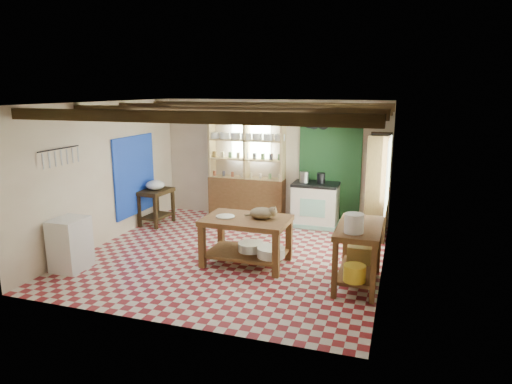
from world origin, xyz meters
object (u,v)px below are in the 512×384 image
(work_table, at_px, (246,241))
(right_counter, at_px, (358,255))
(stove, at_px, (315,204))
(white_cabinet, at_px, (70,244))
(prep_table, at_px, (156,207))
(cat, at_px, (262,213))

(work_table, distance_m, right_counter, 1.84)
(stove, bearing_deg, right_counter, -66.99)
(stove, xyz_separation_m, white_cabinet, (-3.25, -3.55, -0.04))
(white_cabinet, bearing_deg, prep_table, 89.19)
(work_table, height_order, stove, stove)
(white_cabinet, xyz_separation_m, right_counter, (4.40, 0.83, 0.03))
(prep_table, relative_size, white_cabinet, 0.90)
(stove, xyz_separation_m, prep_table, (-3.23, -0.93, -0.08))
(work_table, relative_size, right_counter, 1.10)
(stove, bearing_deg, prep_table, -163.92)
(work_table, bearing_deg, stove, 75.60)
(work_table, xyz_separation_m, stove, (0.67, 2.46, 0.07))
(white_cabinet, distance_m, right_counter, 4.48)
(prep_table, xyz_separation_m, white_cabinet, (-0.02, -2.62, 0.04))
(right_counter, xyz_separation_m, cat, (-1.57, 0.31, 0.42))
(white_cabinet, height_order, right_counter, right_counter)
(stove, distance_m, cat, 2.48)
(work_table, height_order, white_cabinet, white_cabinet)
(work_table, relative_size, cat, 3.40)
(work_table, distance_m, white_cabinet, 2.80)
(white_cabinet, bearing_deg, cat, 21.48)
(stove, bearing_deg, white_cabinet, -132.38)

